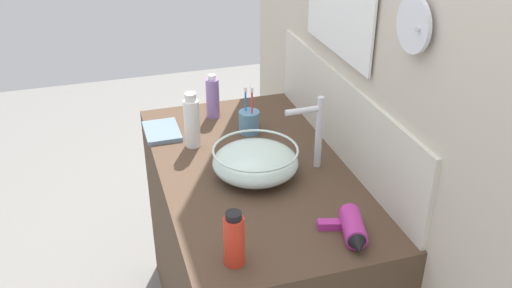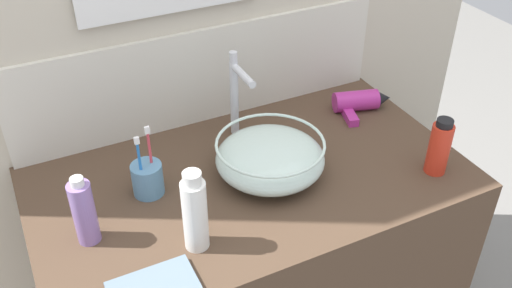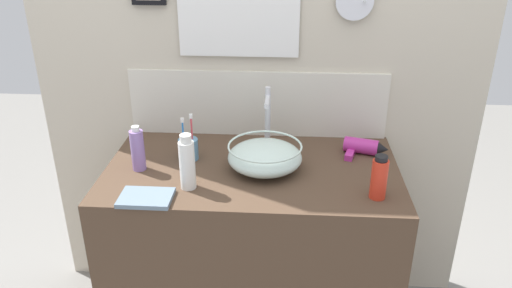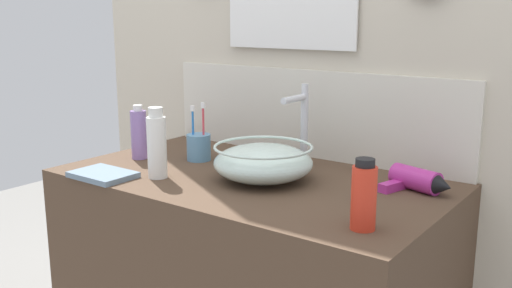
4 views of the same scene
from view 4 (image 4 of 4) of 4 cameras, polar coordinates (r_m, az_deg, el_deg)
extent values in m
cube|color=beige|center=(1.90, 6.03, 11.97)|extent=(1.92, 0.06, 2.52)
cube|color=beige|center=(1.89, 5.25, 3.04)|extent=(1.11, 0.02, 0.29)
ellipsoid|color=silver|center=(1.62, 0.72, -1.91)|extent=(0.28, 0.28, 0.10)
torus|color=silver|center=(1.61, 0.73, -0.28)|extent=(0.28, 0.28, 0.01)
torus|color=#B2B7BC|center=(1.63, 0.72, -3.53)|extent=(0.11, 0.11, 0.01)
cylinder|color=silver|center=(1.78, 4.84, 1.45)|extent=(0.02, 0.02, 0.23)
cylinder|color=silver|center=(1.72, 3.86, 4.53)|extent=(0.02, 0.12, 0.02)
cylinder|color=silver|center=(1.76, 4.92, 5.55)|extent=(0.02, 0.02, 0.03)
cylinder|color=#B22D8C|center=(1.59, 15.66, -3.37)|extent=(0.15, 0.10, 0.06)
cone|color=black|center=(1.55, 18.25, -4.04)|extent=(0.06, 0.06, 0.05)
cube|color=#B22D8C|center=(1.58, 13.55, -4.11)|extent=(0.05, 0.09, 0.02)
cylinder|color=#598CB2|center=(1.86, -5.74, -0.33)|extent=(0.08, 0.08, 0.09)
cylinder|color=#D83F4C|center=(1.84, -5.27, 1.03)|extent=(0.01, 0.01, 0.17)
cube|color=white|center=(1.83, -5.33, 3.87)|extent=(0.01, 0.01, 0.02)
cylinder|color=blue|center=(1.85, -6.30, 0.90)|extent=(0.01, 0.01, 0.16)
cube|color=white|center=(1.84, -6.37, 3.55)|extent=(0.01, 0.01, 0.02)
cylinder|color=white|center=(1.66, -9.88, -0.36)|extent=(0.06, 0.06, 0.18)
cylinder|color=silver|center=(1.64, -10.02, 3.15)|extent=(0.04, 0.04, 0.03)
cylinder|color=#8C6BB2|center=(1.90, -11.63, 0.91)|extent=(0.05, 0.05, 0.16)
cylinder|color=silver|center=(1.89, -11.75, 3.55)|extent=(0.03, 0.03, 0.02)
cylinder|color=red|center=(1.27, 10.72, -5.35)|extent=(0.06, 0.06, 0.14)
cylinder|color=black|center=(1.25, 10.87, -1.85)|extent=(0.04, 0.04, 0.02)
cube|color=slate|center=(1.72, -15.05, -2.98)|extent=(0.18, 0.13, 0.02)
camera|label=1|loc=(1.16, 81.20, 30.84)|focal=40.00mm
camera|label=2|loc=(1.56, -48.32, 26.52)|focal=40.00mm
camera|label=3|loc=(1.03, -86.36, 27.02)|focal=35.00mm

